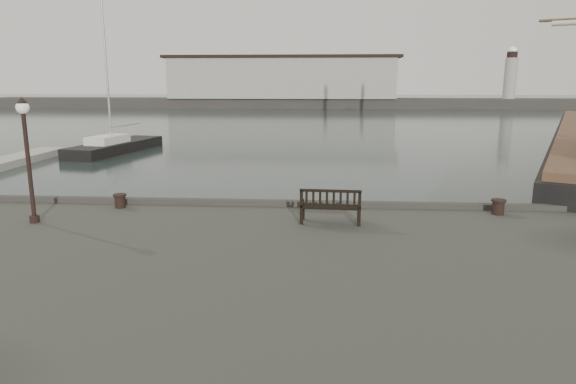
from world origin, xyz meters
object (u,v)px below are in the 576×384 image
Objects in this scene: lamp_post at (26,143)px; bollard_left at (120,201)px; bench at (330,212)px; yacht_d at (116,149)px; bollard_right at (498,207)px.

bollard_left is at bearing 46.89° from lamp_post.
bollard_left is 3.29m from lamp_post.
bench is 0.14× the size of yacht_d.
bollard_right is 0.04× the size of yacht_d.
bench is 3.78× the size of bollard_right.
bollard_left is 11.73m from bollard_right.
yacht_d reaches higher than lamp_post.
lamp_post reaches higher than bollard_right.
yacht_d is at bearing 107.72° from lamp_post.
bollard_left is 0.95× the size of bollard_right.
lamp_post is at bearing -173.58° from bench.
bench is at bearing -45.81° from yacht_d.
bollard_left is at bearing 179.82° from bollard_right.
bollard_right is at bearing -0.18° from bollard_left.
yacht_d is (-8.21, 25.71, -3.59)m from lamp_post.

